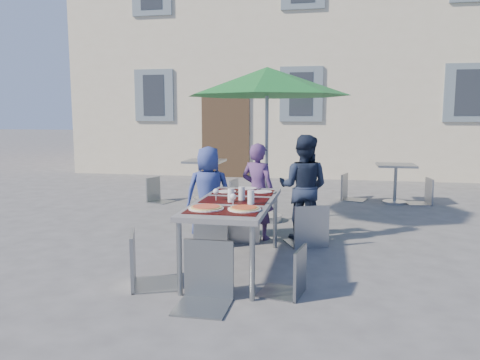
% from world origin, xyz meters
% --- Properties ---
extents(ground, '(90.00, 90.00, 0.00)m').
position_xyz_m(ground, '(0.00, 0.00, 0.00)').
color(ground, '#4C4D4F').
rests_on(ground, ground).
extents(building, '(13.60, 8.20, 11.10)m').
position_xyz_m(building, '(-0.00, 11.50, 4.85)').
color(building, beige).
rests_on(building, ground).
extents(dining_table, '(0.80, 1.85, 0.76)m').
position_xyz_m(dining_table, '(-0.21, 0.03, 0.70)').
color(dining_table, '#4C4D51').
rests_on(dining_table, ground).
extents(pizza_near_left, '(0.34, 0.34, 0.03)m').
position_xyz_m(pizza_near_left, '(-0.38, -0.49, 0.77)').
color(pizza_near_left, white).
rests_on(pizza_near_left, dining_table).
extents(pizza_near_right, '(0.32, 0.32, 0.03)m').
position_xyz_m(pizza_near_right, '(-0.01, -0.46, 0.77)').
color(pizza_near_right, white).
rests_on(pizza_near_right, dining_table).
extents(glassware, '(0.47, 0.42, 0.15)m').
position_xyz_m(glassware, '(-0.15, -0.08, 0.83)').
color(glassware, silver).
rests_on(glassware, dining_table).
extents(place_settings, '(0.68, 0.50, 0.01)m').
position_xyz_m(place_settings, '(-0.20, 0.67, 0.76)').
color(place_settings, white).
rests_on(place_settings, dining_table).
extents(child_0, '(0.69, 0.53, 1.25)m').
position_xyz_m(child_0, '(-0.81, 1.20, 0.63)').
color(child_0, '#314086').
rests_on(child_0, ground).
extents(child_1, '(0.55, 0.45, 1.30)m').
position_xyz_m(child_1, '(-0.15, 1.32, 0.65)').
color(child_1, '#4F3165').
rests_on(child_1, ground).
extents(child_2, '(0.74, 0.49, 1.41)m').
position_xyz_m(child_2, '(0.45, 1.41, 0.70)').
color(child_2, '#192238').
rests_on(child_2, ground).
extents(chair_0, '(0.46, 0.47, 0.99)m').
position_xyz_m(chair_0, '(-0.68, 0.88, 0.58)').
color(chair_0, gray).
rests_on(chair_0, ground).
extents(chair_1, '(0.46, 0.46, 0.93)m').
position_xyz_m(chair_1, '(-0.30, 1.12, 0.54)').
color(chair_1, gray).
rests_on(chair_1, ground).
extents(chair_2, '(0.61, 0.61, 1.03)m').
position_xyz_m(chair_2, '(0.54, 1.06, 0.61)').
color(chair_2, gray).
rests_on(chair_2, ground).
extents(chair_3, '(0.59, 0.59, 1.02)m').
position_xyz_m(chair_3, '(-0.97, -0.67, 0.60)').
color(chair_3, gray).
rests_on(chair_3, ground).
extents(chair_4, '(0.45, 0.45, 0.87)m').
position_xyz_m(chair_4, '(0.46, -0.62, 0.50)').
color(chair_4, gray).
rests_on(chair_4, ground).
extents(chair_5, '(0.46, 0.47, 1.04)m').
position_xyz_m(chair_5, '(-0.27, -0.96, 0.61)').
color(chair_5, gray).
rests_on(chair_5, ground).
extents(patio_umbrella, '(2.53, 2.53, 2.39)m').
position_xyz_m(patio_umbrella, '(-0.19, 2.39, 2.15)').
color(patio_umbrella, '#B4B7BD').
rests_on(patio_umbrella, ground).
extents(cafe_table_0, '(0.73, 0.73, 0.79)m').
position_xyz_m(cafe_table_0, '(-1.64, 4.04, 0.55)').
color(cafe_table_0, '#B4B7BD').
rests_on(cafe_table_0, ground).
extents(bg_chair_l_0, '(0.51, 0.50, 0.90)m').
position_xyz_m(bg_chair_l_0, '(-2.49, 3.64, 0.52)').
color(bg_chair_l_0, gray).
rests_on(bg_chair_l_0, ground).
extents(bg_chair_r_0, '(0.47, 0.47, 0.90)m').
position_xyz_m(bg_chair_r_0, '(-1.06, 3.62, 0.53)').
color(bg_chair_r_0, gray).
rests_on(bg_chair_r_0, ground).
extents(cafe_table_1, '(0.70, 0.70, 0.75)m').
position_xyz_m(cafe_table_1, '(2.01, 4.36, 0.51)').
color(cafe_table_1, '#B4B7BD').
rests_on(cafe_table_1, ground).
extents(bg_chair_l_1, '(0.54, 0.53, 0.97)m').
position_xyz_m(bg_chair_l_1, '(1.17, 4.57, 0.57)').
color(bg_chair_l_1, gray).
rests_on(bg_chair_l_1, ground).
extents(bg_chair_r_1, '(0.47, 0.46, 0.94)m').
position_xyz_m(bg_chair_r_1, '(2.53, 4.37, 0.55)').
color(bg_chair_r_1, gray).
rests_on(bg_chair_r_1, ground).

